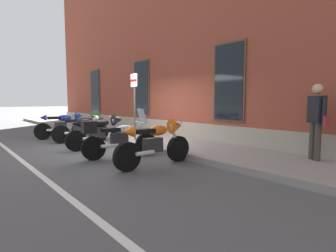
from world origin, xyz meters
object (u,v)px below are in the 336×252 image
pedestrian_dark_jacket (316,118)px  barrel_planter (96,123)px  motorcycle_black_sport (101,130)px  motorcycle_black_naked (81,129)px  motorcycle_orange_sport (157,141)px  motorcycle_silver_touring (117,138)px  motorcycle_blue_sport (64,124)px  parking_sign (134,97)px

pedestrian_dark_jacket → barrel_planter: pedestrian_dark_jacket is taller
motorcycle_black_sport → pedestrian_dark_jacket: bearing=26.3°
motorcycle_black_naked → motorcycle_orange_sport: (4.60, -0.03, 0.10)m
motorcycle_silver_touring → motorcycle_blue_sport: bearing=177.9°
pedestrian_dark_jacket → motorcycle_black_naked: bearing=-159.1°
motorcycle_blue_sport → motorcycle_orange_sport: 5.98m
motorcycle_black_sport → parking_sign: parking_sign is taller
motorcycle_black_naked → motorcycle_silver_touring: motorcycle_silver_touring is taller
parking_sign → pedestrian_dark_jacket: bearing=14.4°
motorcycle_black_naked → pedestrian_dark_jacket: (6.97, 2.67, 0.64)m
motorcycle_blue_sport → pedestrian_dark_jacket: 8.84m
motorcycle_black_naked → motorcycle_orange_sport: bearing=-0.4°
motorcycle_silver_touring → motorcycle_orange_sport: bearing=12.3°
motorcycle_orange_sport → motorcycle_black_sport: bearing=179.2°
motorcycle_black_sport → barrel_planter: bearing=158.1°
pedestrian_dark_jacket → barrel_planter: bearing=-171.3°
motorcycle_black_sport → barrel_planter: 3.58m
motorcycle_orange_sport → barrel_planter: size_ratio=2.23×
motorcycle_blue_sport → motorcycle_black_sport: bearing=3.3°
motorcycle_black_naked → parking_sign: bearing=39.0°
motorcycle_blue_sport → motorcycle_silver_touring: size_ratio=0.98×
barrel_planter → motorcycle_silver_touring: bearing=-18.7°
motorcycle_black_sport → barrel_planter: barrel_planter is taller
motorcycle_orange_sport → pedestrian_dark_jacket: size_ratio=1.22×
motorcycle_orange_sport → pedestrian_dark_jacket: bearing=48.7°
motorcycle_black_naked → barrel_planter: bearing=142.0°
motorcycle_blue_sport → motorcycle_black_sport: (2.98, 0.17, -0.01)m
motorcycle_black_sport → motorcycle_silver_touring: 1.66m
motorcycle_orange_sport → barrel_planter: (-6.32, 1.38, -0.04)m
motorcycle_black_sport → motorcycle_silver_touring: size_ratio=1.03×
motorcycle_black_sport → motorcycle_black_naked: bearing=-179.6°
motorcycle_silver_touring → motorcycle_orange_sport: 1.40m
motorcycle_black_naked → motorcycle_silver_touring: bearing=-5.9°
motorcycle_black_naked → barrel_planter: (-1.72, 1.34, 0.05)m
pedestrian_dark_jacket → barrel_planter: (-8.69, -1.33, -0.59)m
motorcycle_black_sport → pedestrian_dark_jacket: (5.38, 2.66, 0.56)m
motorcycle_blue_sport → motorcycle_black_sport: motorcycle_blue_sport is taller
pedestrian_dark_jacket → parking_sign: bearing=-165.6°
motorcycle_black_sport → motorcycle_orange_sport: 3.00m
motorcycle_silver_touring → barrel_planter: (-4.95, 1.68, -0.00)m
motorcycle_orange_sport → motorcycle_blue_sport: bearing=-178.8°
motorcycle_black_naked → pedestrian_dark_jacket: size_ratio=1.14×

